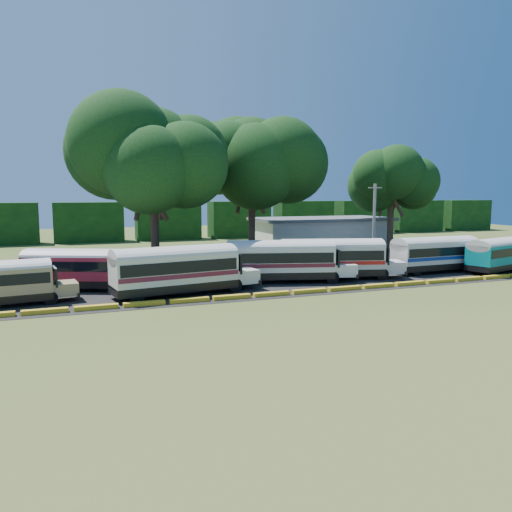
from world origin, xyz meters
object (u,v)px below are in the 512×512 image
object	(u,v)px
bus_cream_west	(178,268)
tree_west	(153,156)
bus_red	(81,266)
bus_white_red	(334,256)
bus_teal	(502,252)

from	to	relation	value
bus_cream_west	tree_west	size ratio (longest dim) A/B	0.73
bus_red	bus_cream_west	world-z (taller)	bus_cream_west
tree_west	bus_cream_west	bearing A→B (deg)	-91.85
bus_white_red	bus_teal	distance (m)	16.78
bus_cream_west	bus_white_red	distance (m)	14.15
bus_cream_west	tree_west	xyz separation A→B (m)	(0.40, 12.31, 8.75)
bus_red	bus_cream_west	distance (m)	7.92
bus_cream_west	tree_west	world-z (taller)	tree_west
bus_red	tree_west	world-z (taller)	tree_west
bus_cream_west	bus_white_red	bearing A→B (deg)	0.12
bus_cream_west	bus_teal	size ratio (longest dim) A/B	1.11
bus_red	bus_cream_west	size ratio (longest dim) A/B	0.88
bus_red	bus_white_red	xyz separation A→B (m)	(20.51, -2.36, 0.15)
bus_white_red	bus_teal	world-z (taller)	bus_white_red
bus_cream_west	bus_white_red	world-z (taller)	bus_cream_west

